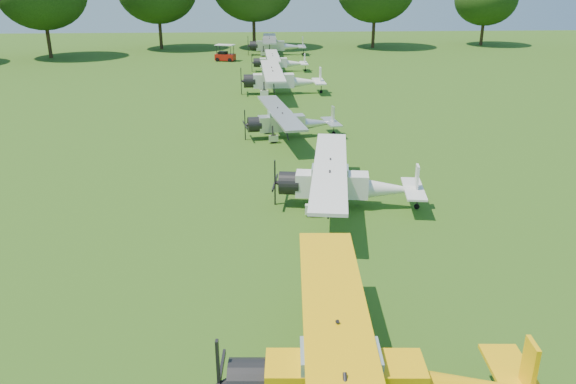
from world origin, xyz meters
The scene contains 9 objects.
ground centered at (0.00, 0.00, 0.00)m, with size 160.00×160.00×0.00m, color #245114.
tree_belt centered at (3.57, 0.16, 8.03)m, with size 137.36×130.27×14.52m.
aircraft_2 centered at (0.01, -12.96, 1.32)m, with size 7.19×11.45×2.25m.
aircraft_3 centered at (1.41, -0.29, 1.19)m, with size 6.54×10.37×2.04m.
aircraft_4 centered at (-0.25, 11.03, 1.09)m, with size 5.99×9.49×1.86m.
aircraft_5 centered at (-0.12, 24.71, 1.31)m, with size 7.15×11.36×2.25m.
aircraft_6 centered at (0.21, 36.55, 1.08)m, with size 5.89×9.35×1.85m.
aircraft_7 centered at (0.42, 49.45, 1.34)m, with size 7.33×11.66×2.30m.
golf_cart centered at (-5.63, 44.54, 0.63)m, with size 2.49×1.92×1.88m.
Camera 1 is at (-2.35, -22.72, 9.46)m, focal length 35.00 mm.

